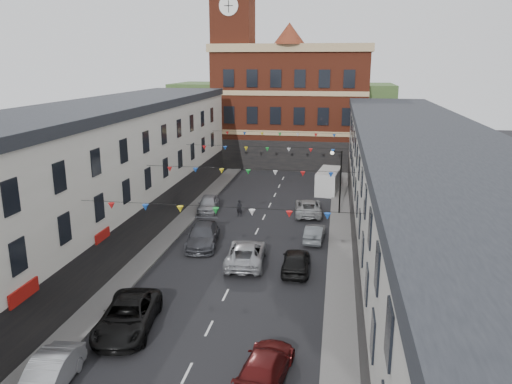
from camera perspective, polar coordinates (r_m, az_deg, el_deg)
The scene contains 20 objects.
ground at distance 34.65m, azimuth -2.03°, elevation -8.79°, with size 160.00×160.00×0.00m, color black.
pavement_left at distance 38.24m, azimuth -11.70°, elevation -6.67°, with size 1.80×64.00×0.15m, color #605E5B.
pavement_right at distance 35.88m, azimuth 9.59°, elevation -8.02°, with size 1.80×64.00×0.15m, color #605E5B.
terrace_left at distance 37.86m, azimuth -19.57°, elevation 0.92°, with size 8.40×56.00×10.70m.
terrace_right at distance 33.81m, azimuth 18.23°, elevation -1.41°, with size 8.40×56.00×9.70m.
civic_building at distance 69.63m, azimuth 4.11°, elevation 9.94°, with size 20.60×13.30×18.50m.
clock_tower at distance 67.60m, azimuth -2.60°, elevation 15.59°, with size 5.60×5.60×30.00m.
distant_hill at distance 94.14m, azimuth 3.00°, elevation 9.25°, with size 40.00×14.00×10.00m, color #314E24.
street_lamp at distance 46.23m, azimuth 9.36°, elevation 2.11°, with size 1.10×0.36×6.00m.
car_left_b at distance 24.50m, azimuth -22.62°, elevation -18.74°, with size 1.55×4.46×1.47m, color #93969A.
car_left_c at distance 27.87m, azimuth -14.46°, elevation -13.57°, with size 2.67×5.80×1.61m, color black.
car_left_d at distance 38.82m, azimuth -6.10°, elevation -4.97°, with size 2.25×5.53×1.61m, color #3E3F45.
car_left_e at distance 47.53m, azimuth -5.48°, elevation -1.33°, with size 1.79×4.46×1.52m, color gray.
car_right_c at distance 23.48m, azimuth 1.09°, elevation -19.20°, with size 1.93×4.75×1.38m, color #521010.
car_right_d at distance 34.05m, azimuth 4.59°, elevation -7.86°, with size 1.82×4.52×1.54m, color black.
car_right_e at distance 39.91m, azimuth 6.72°, elevation -4.65°, with size 1.40×4.01×1.32m, color #565B5F.
car_right_f at distance 46.55m, azimuth 5.98°, elevation -1.74°, with size 2.38×5.17×1.44m, color #9EA0A2.
moving_car at distance 35.20m, azimuth -1.17°, elevation -7.02°, with size 2.60×5.64×1.57m, color #9C9DA2.
white_van at distance 54.92m, azimuth 8.29°, elevation 1.25°, with size 2.12×5.51×2.44m, color silver.
pedestrian at distance 45.76m, azimuth -1.91°, elevation -1.87°, with size 0.57×0.37×1.56m, color black.
Camera 1 is at (6.34, -31.16, 13.75)m, focal length 35.00 mm.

